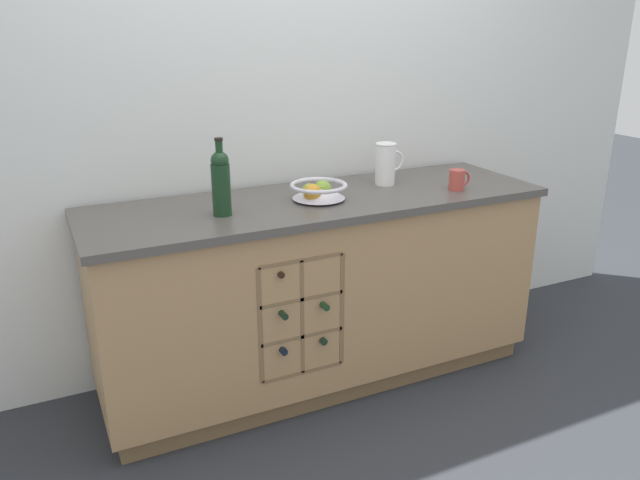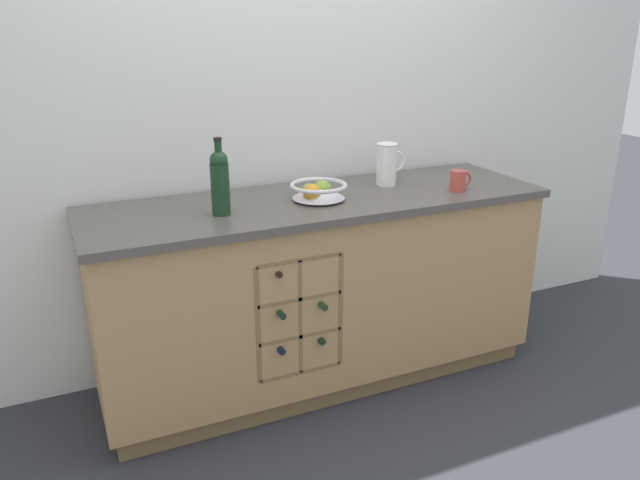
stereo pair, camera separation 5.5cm
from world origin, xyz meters
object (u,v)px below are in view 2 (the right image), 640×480
object	(u,v)px
fruit_bowl	(318,190)
ceramic_mug	(459,180)
white_pitcher	(387,163)
standing_wine_bottle	(220,181)

from	to	relation	value
fruit_bowl	ceramic_mug	bearing A→B (deg)	-10.11
white_pitcher	fruit_bowl	bearing A→B (deg)	-164.88
ceramic_mug	standing_wine_bottle	bearing A→B (deg)	175.45
white_pitcher	standing_wine_bottle	bearing A→B (deg)	-170.62
white_pitcher	ceramic_mug	world-z (taller)	white_pitcher
fruit_bowl	white_pitcher	bearing A→B (deg)	15.12
fruit_bowl	ceramic_mug	size ratio (longest dim) A/B	2.25
ceramic_mug	standing_wine_bottle	size ratio (longest dim) A/B	0.36
white_pitcher	ceramic_mug	bearing A→B (deg)	-42.54
fruit_bowl	standing_wine_bottle	size ratio (longest dim) A/B	0.80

